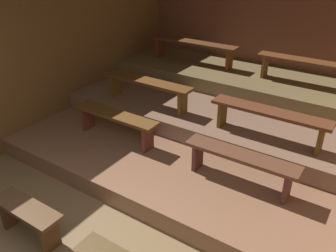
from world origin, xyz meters
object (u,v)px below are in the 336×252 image
object	(u,v)px
bench_upper_right	(312,66)
bench_floor_left	(27,215)
bench_middle_right	(269,116)
bench_upper_left	(193,45)
bench_lower_left	(116,119)
bench_lower_right	(241,160)
bench_middle_left	(147,85)

from	to	relation	value
bench_upper_right	bench_floor_left	bearing A→B (deg)	-112.23
bench_middle_right	bench_upper_left	xyz separation A→B (m)	(-2.12, 1.63, 0.26)
bench_lower_left	bench_lower_right	distance (m)	1.96
bench_floor_left	bench_middle_right	size ratio (longest dim) A/B	0.55
bench_lower_right	bench_upper_left	size ratio (longest dim) A/B	0.78
bench_lower_right	bench_upper_right	size ratio (longest dim) A/B	0.78
bench_middle_left	bench_upper_right	xyz separation A→B (m)	(2.12, 1.63, 0.26)
bench_middle_left	bench_middle_right	xyz separation A→B (m)	(2.02, 0.00, 0.00)
bench_upper_left	bench_upper_right	world-z (taller)	same
bench_middle_left	bench_lower_right	bearing A→B (deg)	-22.19
bench_upper_left	bench_lower_left	bearing A→B (deg)	-86.96
bench_middle_left	bench_middle_right	size ratio (longest dim) A/B	1.00
bench_floor_left	bench_lower_right	bearing A→B (deg)	48.63
bench_floor_left	bench_middle_left	xyz separation A→B (m)	(-0.37, 2.65, 0.54)
bench_upper_left	bench_lower_right	bearing A→B (deg)	-49.44
bench_middle_right	bench_upper_right	xyz separation A→B (m)	(0.10, 1.63, 0.26)
bench_middle_left	bench_middle_right	bearing A→B (deg)	0.00
bench_middle_right	bench_middle_left	bearing A→B (deg)	180.00
bench_lower_left	bench_upper_left	size ratio (longest dim) A/B	0.78
bench_middle_left	bench_upper_left	bearing A→B (deg)	93.54
bench_middle_left	bench_upper_left	world-z (taller)	bench_upper_left
bench_floor_left	bench_middle_right	world-z (taller)	bench_middle_right
bench_lower_left	bench_middle_right	world-z (taller)	bench_middle_right
bench_middle_right	bench_upper_right	world-z (taller)	bench_upper_right
bench_floor_left	bench_upper_right	size ratio (longest dim) A/B	0.49
bench_middle_right	bench_lower_right	bearing A→B (deg)	-92.04
bench_lower_left	bench_middle_right	distance (m)	2.16
bench_lower_right	bench_upper_left	distance (m)	3.26
bench_middle_left	bench_upper_right	distance (m)	2.69
bench_middle_right	bench_upper_right	bearing A→B (deg)	86.46
bench_lower_right	bench_middle_left	world-z (taller)	bench_middle_left
bench_lower_left	bench_middle_left	distance (m)	0.85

